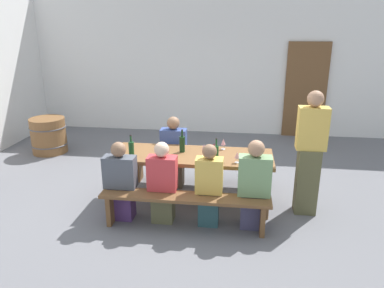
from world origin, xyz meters
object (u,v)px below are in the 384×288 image
(bench_far, at_px, (198,162))
(wine_barrel, at_px, (49,135))
(wine_glass_4, at_px, (204,147))
(wine_glass_3, at_px, (223,142))
(seated_guest_near_0, at_px, (121,183))
(seated_guest_near_3, at_px, (254,187))
(wine_glass_2, at_px, (255,148))
(wine_glass_0, at_px, (214,147))
(wine_glass_1, at_px, (237,155))
(wine_bottle_0, at_px, (216,154))
(wine_bottle_1, at_px, (182,144))
(wooden_door, at_px, (306,91))
(seated_guest_far_0, at_px, (174,154))
(standing_host, at_px, (309,156))
(tasting_table, at_px, (192,159))
(seated_guest_near_2, at_px, (209,187))
(bench_near, at_px, (185,202))
(seated_guest_near_1, at_px, (163,185))
(wine_bottle_2, at_px, (131,149))

(bench_far, distance_m, wine_barrel, 3.31)
(wine_glass_4, bearing_deg, wine_glass_3, 51.32)
(seated_guest_near_0, bearing_deg, seated_guest_near_3, -90.00)
(wine_glass_2, bearing_deg, wine_glass_0, -174.86)
(wine_glass_1, relative_size, wine_glass_3, 0.93)
(wine_bottle_0, relative_size, seated_guest_near_0, 0.32)
(wine_bottle_1, distance_m, wine_barrel, 3.46)
(wooden_door, distance_m, bench_far, 3.62)
(wine_bottle_0, distance_m, seated_guest_far_0, 1.14)
(wine_barrel, bearing_deg, wine_bottle_1, -29.85)
(bench_far, relative_size, wine_barrel, 3.02)
(wine_glass_0, distance_m, wine_glass_3, 0.27)
(standing_host, distance_m, wine_barrel, 5.06)
(wine_glass_3, relative_size, standing_host, 0.09)
(tasting_table, bearing_deg, seated_guest_near_2, -61.78)
(seated_guest_near_3, distance_m, standing_host, 0.91)
(wine_bottle_0, height_order, seated_guest_near_2, same)
(bench_near, height_order, wine_glass_1, wine_glass_1)
(seated_guest_near_0, bearing_deg, wine_glass_3, -58.10)
(bench_near, distance_m, standing_host, 1.76)
(wine_glass_2, bearing_deg, seated_guest_near_2, -133.69)
(wine_barrel, bearing_deg, bench_far, -19.34)
(wooden_door, xyz_separation_m, seated_guest_near_1, (-2.37, -4.12, -0.54))
(wine_bottle_0, distance_m, standing_host, 1.24)
(wine_glass_2, relative_size, wine_barrel, 0.23)
(wine_glass_1, relative_size, seated_guest_near_0, 0.14)
(wine_bottle_1, height_order, wine_glass_1, wine_bottle_1)
(wine_glass_3, xyz_separation_m, seated_guest_near_0, (-1.29, -0.80, -0.36))
(seated_guest_far_0, distance_m, standing_host, 2.04)
(tasting_table, distance_m, wine_glass_4, 0.27)
(seated_guest_near_3, height_order, seated_guest_far_0, seated_guest_near_3)
(wine_bottle_0, relative_size, wine_bottle_2, 1.10)
(bench_far, xyz_separation_m, seated_guest_near_0, (-0.87, -1.23, 0.14))
(seated_guest_near_1, xyz_separation_m, seated_guest_near_2, (0.60, -0.00, 0.00))
(seated_guest_near_1, xyz_separation_m, seated_guest_far_0, (-0.05, 1.08, 0.02))
(wine_glass_0, distance_m, standing_host, 1.27)
(wine_bottle_1, height_order, seated_guest_near_2, seated_guest_near_2)
(wine_bottle_0, xyz_separation_m, wine_bottle_2, (-1.16, 0.09, -0.01))
(bench_far, bearing_deg, wine_bottle_2, -132.69)
(bench_far, distance_m, wine_bottle_1, 0.81)
(wine_barrel, bearing_deg, seated_guest_near_1, -39.60)
(wine_bottle_1, relative_size, standing_host, 0.19)
(wine_bottle_2, bearing_deg, seated_guest_far_0, 58.25)
(wine_bottle_2, height_order, wine_glass_0, wine_bottle_2)
(bench_far, bearing_deg, seated_guest_near_3, -55.32)
(tasting_table, height_order, seated_guest_near_3, seated_guest_near_3)
(wine_bottle_1, relative_size, seated_guest_near_0, 0.31)
(wine_glass_3, bearing_deg, bench_far, 134.60)
(wine_bottle_1, height_order, wine_glass_2, wine_bottle_1)
(wine_bottle_2, xyz_separation_m, standing_host, (2.38, 0.14, -0.04))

